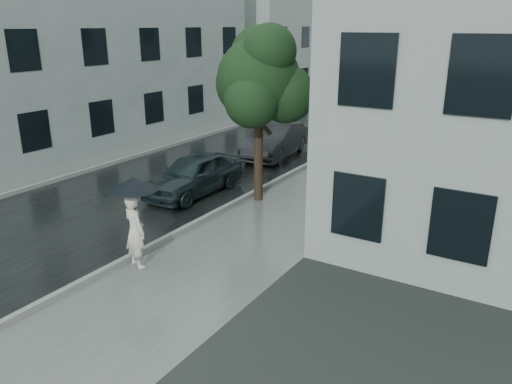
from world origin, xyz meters
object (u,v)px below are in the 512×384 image
Objects in this scene: street_tree at (260,79)px; car_near at (194,174)px; lamp_post at (342,83)px; car_far at (275,140)px; pedestrian at (135,231)px.

street_tree is 3.95m from car_near.
lamp_post is 3.72m from car_far.
street_tree is 1.24× the size of car_far.
pedestrian is at bearing -104.47° from lamp_post.
street_tree reaches higher than car_far.
street_tree reaches higher than pedestrian.
lamp_post is at bearing -72.83° from pedestrian.
car_far is (-0.11, 5.80, 0.05)m from car_near.
pedestrian is at bearing -85.12° from car_far.
pedestrian is 0.40× the size of car_far.
lamp_post reaches higher than car_near.
car_near is at bearing -49.76° from pedestrian.
street_tree reaches higher than car_near.
lamp_post is 1.35× the size of car_near.
pedestrian reaches higher than car_far.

